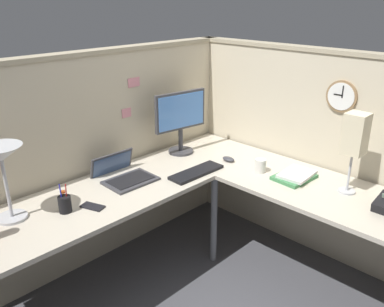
% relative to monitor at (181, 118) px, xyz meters
% --- Properties ---
extents(ground_plane, '(6.80, 6.80, 0.00)m').
position_rel_monitor_xyz_m(ground_plane, '(-0.29, -0.64, -1.02)').
color(ground_plane, '#47474C').
extents(cubicle_wall_back, '(2.57, 0.12, 1.58)m').
position_rel_monitor_xyz_m(cubicle_wall_back, '(-0.65, 0.23, -0.23)').
color(cubicle_wall_back, beige).
rests_on(cubicle_wall_back, ground).
extents(cubicle_wall_right, '(0.12, 2.37, 1.58)m').
position_rel_monitor_xyz_m(cubicle_wall_right, '(0.58, -0.90, -0.23)').
color(cubicle_wall_right, beige).
rests_on(cubicle_wall_right, ground).
extents(desk, '(2.35, 2.15, 0.73)m').
position_rel_monitor_xyz_m(desk, '(-0.43, -0.69, -0.39)').
color(desk, beige).
rests_on(desk, ground).
extents(monitor, '(0.46, 0.20, 0.50)m').
position_rel_monitor_xyz_m(monitor, '(0.00, 0.00, 0.00)').
color(monitor, '#38383D').
rests_on(monitor, desk).
extents(laptop, '(0.35, 0.39, 0.22)m').
position_rel_monitor_xyz_m(laptop, '(-0.62, -0.05, -0.27)').
color(laptop, '#38383D').
rests_on(laptop, desk).
extents(keyboard, '(0.43, 0.15, 0.02)m').
position_rel_monitor_xyz_m(keyboard, '(-0.21, -0.38, -0.28)').
color(keyboard, black).
rests_on(keyboard, desk).
extents(computer_mouse, '(0.06, 0.10, 0.03)m').
position_rel_monitor_xyz_m(computer_mouse, '(0.13, -0.39, -0.28)').
color(computer_mouse, '#38383D').
rests_on(computer_mouse, desk).
extents(desk_lamp_dome, '(0.24, 0.24, 0.44)m').
position_rel_monitor_xyz_m(desk_lamp_dome, '(-1.40, -0.05, 0.07)').
color(desk_lamp_dome, '#B7BABF').
rests_on(desk_lamp_dome, desk).
extents(pen_cup, '(0.08, 0.08, 0.18)m').
position_rel_monitor_xyz_m(pen_cup, '(-1.15, -0.20, -0.24)').
color(pen_cup, black).
rests_on(pen_cup, desk).
extents(cell_phone, '(0.11, 0.16, 0.01)m').
position_rel_monitor_xyz_m(cell_phone, '(-1.01, -0.27, -0.29)').
color(cell_phone, black).
rests_on(cell_phone, desk).
extents(book_stack, '(0.30, 0.23, 0.04)m').
position_rel_monitor_xyz_m(book_stack, '(0.21, -0.93, -0.27)').
color(book_stack, '#3F7F4C').
rests_on(book_stack, desk).
extents(desk_lamp_paper, '(0.13, 0.13, 0.53)m').
position_rel_monitor_xyz_m(desk_lamp_paper, '(0.26, -1.28, 0.09)').
color(desk_lamp_paper, '#B7BABF').
rests_on(desk_lamp_paper, desk).
extents(coffee_mug, '(0.08, 0.08, 0.10)m').
position_rel_monitor_xyz_m(coffee_mug, '(0.13, -0.69, -0.25)').
color(coffee_mug, silver).
rests_on(coffee_mug, desk).
extents(wall_clock, '(0.04, 0.22, 0.22)m').
position_rel_monitor_xyz_m(wall_clock, '(0.53, -1.04, 0.26)').
color(wall_clock, olive).
extents(pinned_note_leftmost, '(0.08, 0.00, 0.07)m').
position_rel_monitor_xyz_m(pinned_note_leftmost, '(-0.39, 0.18, 0.08)').
color(pinned_note_leftmost, pink).
extents(pinned_note_middle, '(0.11, 0.00, 0.07)m').
position_rel_monitor_xyz_m(pinned_note_middle, '(-0.30, 0.18, 0.30)').
color(pinned_note_middle, pink).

